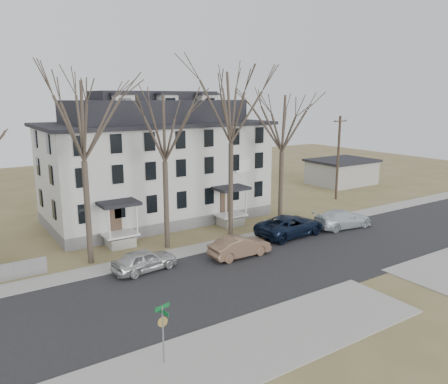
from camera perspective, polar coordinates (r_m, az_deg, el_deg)
ground at (r=29.88m, az=10.02°, el=-10.58°), size 120.00×120.00×0.00m
main_road at (r=31.24m, az=7.48°, el=-9.45°), size 120.00×10.00×0.04m
far_sidewalk at (r=35.70m, az=1.17°, el=-6.53°), size 120.00×2.00×0.08m
near_sidewalk_left at (r=21.84m, az=3.25°, el=-19.56°), size 20.00×5.00×0.08m
yellow_curb at (r=37.96m, az=8.21°, el=-5.50°), size 14.00×0.25×0.06m
boarding_house at (r=41.95m, az=-8.81°, el=3.73°), size 20.80×12.36×12.05m
distant_building at (r=61.01m, az=15.10°, el=2.58°), size 8.50×6.50×3.35m
tree_far_left at (r=30.76m, az=-18.17°, el=9.50°), size 8.40×8.40×13.72m
tree_mid_left at (r=32.90m, az=-7.86°, el=8.84°), size 7.80×7.80×12.74m
tree_center at (r=35.84m, az=0.93°, el=11.60°), size 9.00×9.00×14.70m
tree_mid_right at (r=39.24m, az=7.67°, el=9.39°), size 7.80×7.80×12.74m
utility_pole_far at (r=51.05m, az=14.68°, el=4.45°), size 2.00×0.28×9.50m
car_silver at (r=30.17m, az=-10.33°, el=-8.81°), size 4.63×2.30×1.52m
car_tan at (r=32.23m, az=2.07°, el=-7.18°), size 4.71×1.66×1.55m
car_navy at (r=37.36m, az=8.62°, el=-4.40°), size 6.46×3.30×1.75m
car_white at (r=40.60m, az=15.23°, el=-3.45°), size 5.79×2.91×1.61m
bicycle_left at (r=35.84m, az=-13.31°, el=-6.08°), size 1.68×0.76×0.85m
street_sign at (r=19.93m, az=-8.00°, el=-16.90°), size 0.80×0.80×2.80m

